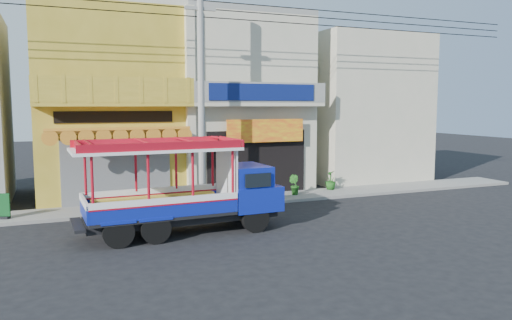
{
  "coord_description": "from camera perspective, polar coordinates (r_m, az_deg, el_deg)",
  "views": [
    {
      "loc": [
        -6.36,
        -15.19,
        4.03
      ],
      "look_at": [
        0.93,
        2.5,
        1.9
      ],
      "focal_mm": 35.0,
      "sensor_mm": 36.0,
      "label": 1
    }
  ],
  "objects": [
    {
      "name": "potted_plant_c",
      "position": [
        23.3,
        8.52,
        -2.28
      ],
      "size": [
        0.7,
        0.7,
        0.88
      ],
      "primitive_type": "imported",
      "rotation": [
        0.0,
        0.0,
        3.99
      ],
      "color": "#1D5317",
      "rests_on": "sidewalk"
    },
    {
      "name": "potted_plant_a",
      "position": [
        21.07,
        -1.16,
        -2.91
      ],
      "size": [
        1.13,
        1.05,
        1.03
      ],
      "primitive_type": "imported",
      "rotation": [
        0.0,
        0.0,
        0.3
      ],
      "color": "#1D5317",
      "rests_on": "sidewalk"
    },
    {
      "name": "shophouse_right",
      "position": [
        24.62,
        -2.56,
        6.53
      ],
      "size": [
        6.0,
        6.75,
        8.24
      ],
      "color": "beige",
      "rests_on": "ground"
    },
    {
      "name": "green_sign",
      "position": [
        19.31,
        -27.08,
        -4.92
      ],
      "size": [
        0.56,
        0.42,
        0.88
      ],
      "color": "black",
      "rests_on": "sidewalk"
    },
    {
      "name": "songthaew_truck",
      "position": [
        15.87,
        -6.9,
        -3.12
      ],
      "size": [
        6.42,
        2.33,
        2.97
      ],
      "color": "black",
      "rests_on": "ground"
    },
    {
      "name": "filler_building_right",
      "position": [
        27.82,
        11.17,
        5.76
      ],
      "size": [
        6.0,
        6.0,
        7.6
      ],
      "primitive_type": "cube",
      "color": "beige",
      "rests_on": "ground"
    },
    {
      "name": "shophouse_left",
      "position": [
        23.27,
        -16.68,
        6.28
      ],
      "size": [
        6.0,
        7.5,
        8.24
      ],
      "color": "#AA9025",
      "rests_on": "ground"
    },
    {
      "name": "sidewalk",
      "position": [
        20.6,
        -4.0,
        -4.77
      ],
      "size": [
        30.0,
        2.0,
        0.12
      ],
      "primitive_type": "cube",
      "color": "slate",
      "rests_on": "ground"
    },
    {
      "name": "potted_plant_b",
      "position": [
        21.81,
        4.38,
        -2.85
      ],
      "size": [
        0.54,
        0.58,
        0.86
      ],
      "primitive_type": "imported",
      "rotation": [
        0.0,
        0.0,
        1.98
      ],
      "color": "#1D5317",
      "rests_on": "sidewalk"
    },
    {
      "name": "utility_pole",
      "position": [
        19.32,
        -5.88,
        9.3
      ],
      "size": [
        28.0,
        0.26,
        9.0
      ],
      "color": "gray",
      "rests_on": "ground"
    },
    {
      "name": "ground",
      "position": [
        16.96,
        0.31,
        -7.4
      ],
      "size": [
        90.0,
        90.0,
        0.0
      ],
      "primitive_type": "plane",
      "color": "black",
      "rests_on": "ground"
    },
    {
      "name": "party_pilaster",
      "position": [
        20.75,
        -7.47,
        6.22
      ],
      "size": [
        0.35,
        0.3,
        8.0
      ],
      "primitive_type": "cube",
      "color": "beige",
      "rests_on": "ground"
    }
  ]
}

